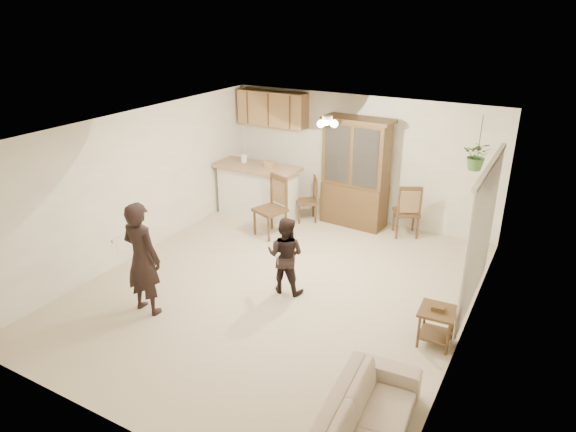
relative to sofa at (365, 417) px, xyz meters
The scene contains 23 objects.
floor 3.24m from the sofa, 135.37° to the left, with size 6.50×6.50×0.00m, color beige.
ceiling 3.86m from the sofa, 135.37° to the left, with size 5.50×6.50×0.02m, color white.
wall_back 6.03m from the sofa, 112.56° to the left, with size 5.50×0.02×2.50m, color white.
wall_front 2.65m from the sofa, 156.61° to the right, with size 5.50×0.02×2.50m, color white.
wall_left 5.59m from the sofa, 155.85° to the left, with size 0.02×6.50×2.50m, color white.
wall_right 2.47m from the sofa, 78.48° to the left, with size 0.02×6.50×2.50m, color white.
breakfast_bar 6.20m from the sofa, 131.92° to the left, with size 1.60×0.55×1.00m, color white.
bar_top 6.23m from the sofa, 131.92° to the left, with size 1.75×0.70×0.08m, color tan.
upper_cabinets 7.00m from the sofa, 128.17° to the left, with size 1.50×0.34×0.70m, color #8B5E3C.
vertical_blinds 3.27m from the sofa, 82.42° to the left, with size 0.06×2.30×2.10m, color beige, non-canonical shape.
ceiling_fixture 4.52m from the sofa, 121.13° to the left, with size 0.36×0.36×0.20m, color beige, non-canonical shape.
hanging_plant 4.89m from the sofa, 89.87° to the left, with size 0.43×0.37×0.48m, color #3A6227.
plant_cord 5.00m from the sofa, 89.87° to the left, with size 0.01×0.01×0.65m, color black.
sofa is the anchor object (origin of this frame).
adult 3.75m from the sofa, 167.45° to the left, with size 0.66×0.43×1.80m, color black.
child 3.13m from the sofa, 133.83° to the left, with size 0.66×0.51×1.35m, color black.
china_hutch 5.68m from the sofa, 113.47° to the left, with size 1.39×0.61×2.13m.
side_table 2.04m from the sofa, 84.66° to the left, with size 0.48×0.48×0.56m.
chair_bar 5.18m from the sofa, 131.23° to the left, with size 0.65×0.65×1.15m.
chair_hutch_left 5.80m from the sofa, 122.85° to the left, with size 0.56×0.56×0.91m.
chair_hutch_right 5.29m from the sofa, 102.88° to the left, with size 0.62×0.62×1.04m.
controller_adult 3.77m from the sofa, behind, with size 0.04×0.14×0.04m, color white.
controller_child 2.92m from the sofa, 137.19° to the left, with size 0.03×0.10×0.03m, color white.
Camera 1 is at (3.51, -5.99, 4.09)m, focal length 32.00 mm.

